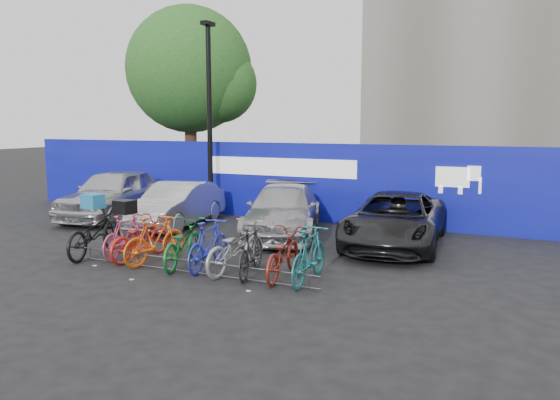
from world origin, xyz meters
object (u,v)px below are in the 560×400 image
Objects in this scene: car_0 at (115,193)px; car_2 at (283,211)px; lamppost at (209,115)px; bike_9 at (309,255)px; car_3 at (395,220)px; bike_2 at (140,238)px; bike_0 at (94,232)px; bike_rack at (190,266)px; bike_5 at (208,245)px; car_1 at (177,204)px; bike_1 at (126,235)px; tree at (195,73)px; bike_3 at (155,240)px; bike_6 at (235,248)px; bike_8 at (282,254)px; bike_7 at (251,251)px; bike_4 at (182,244)px.

car_0 is 5.98m from car_2.
lamppost is 3.42× the size of bike_9.
car_3 is 2.58× the size of bike_2.
car_3 is 7.14m from bike_0.
bike_5 is at bearing 72.38° from bike_rack.
car_1 is 2.38× the size of bike_1.
car_1 reaches higher than bike_rack.
car_1 is (3.55, -6.49, -4.42)m from tree.
car_3 is at bearing -158.29° from bike_0.
bike_0 reaches higher than bike_2.
bike_2 is (5.08, -10.08, -4.59)m from tree.
car_0 is at bearing 165.62° from car_1.
tree is 4.50× the size of bike_5.
car_2 is at bearing 88.65° from bike_rack.
lamppost is at bearing -58.87° from bike_3.
bike_0 is at bearing -90.62° from car_1.
car_0 reaches higher than bike_2.
bike_9 is at bearing -39.96° from car_1.
bike_3 is (1.70, 0.00, -0.03)m from bike_0.
bike_5 is at bearing -43.49° from car_0.
tree reaches higher than car_2.
bike_9 is at bearing -176.66° from bike_6.
bike_5 is at bearing -3.89° from bike_8.
bike_6 is (0.60, 0.06, -0.01)m from bike_5.
car_3 reaches higher than bike_5.
bike_rack is 5.33m from car_3.
bike_7 is at bearing 18.86° from bike_rack.
bike_2 is at bearing -3.25° from bike_9.
bike_3 is at bearing 166.45° from bike_2.
bike_1 is at bearing -172.98° from bike_0.
bike_1 is (4.65, -10.02, -4.57)m from tree.
bike_7 is (1.08, -3.95, -0.15)m from car_2.
bike_4 is (-0.59, -3.90, -0.17)m from car_2.
bike_4 is 1.01× the size of bike_8.
bike_6 is (1.89, 0.14, -0.01)m from bike_3.
bike_7 is at bearing -92.13° from car_2.
tree is 4.05× the size of bike_6.
bike_3 is at bearing -1.03° from bike_5.
bike_8 is (8.58, -10.12, -4.59)m from tree.
bike_4 is at bearing -3.88° from bike_8.
bike_5 reaches higher than bike_6.
car_3 is 2.71× the size of bike_3.
bike_rack is at bearing 159.80° from bike_1.
bike_7 is at bearing 166.67° from bike_4.
bike_rack is at bearing -57.55° from tree.
bike_3 is 1.90m from bike_6.
car_0 is 2.55× the size of bike_2.
lamppost is 7.48m from bike_rack.
tree is 3.73× the size of bike_0.
bike_0 is 4.65m from bike_8.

